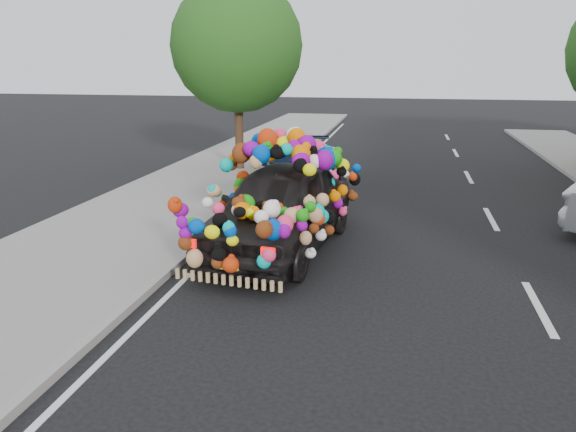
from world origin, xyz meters
name	(u,v)px	position (x,y,z in m)	size (l,w,h in m)	color
ground	(301,289)	(0.00, 0.00, 0.00)	(100.00, 100.00, 0.00)	black
sidewalk	(61,267)	(-4.30, 0.00, 0.06)	(4.00, 60.00, 0.12)	gray
kerb	(165,274)	(-2.35, 0.00, 0.07)	(0.15, 60.00, 0.13)	gray
lane_markings	(539,307)	(3.60, 0.00, 0.01)	(6.00, 50.00, 0.01)	silver
tree_near_sidewalk	(237,46)	(-3.80, 9.50, 4.02)	(4.20, 4.20, 6.13)	#332114
plush_art_car	(280,189)	(-0.77, 1.98, 1.19)	(2.93, 5.30, 2.30)	black
navy_sedan	(299,171)	(-1.22, 6.34, 0.71)	(1.98, 4.87, 1.41)	black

